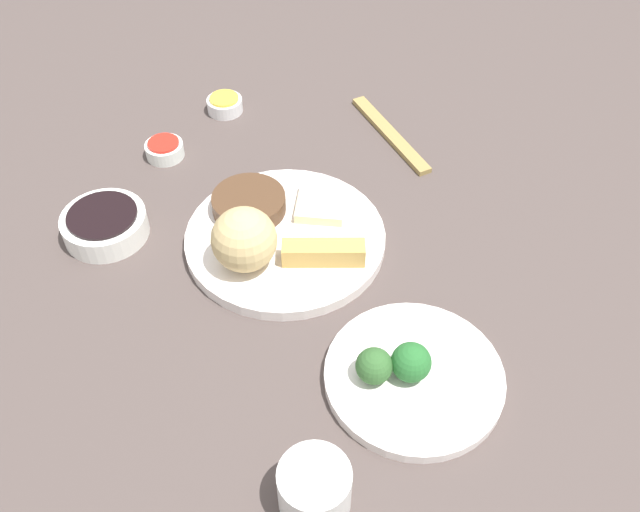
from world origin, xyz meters
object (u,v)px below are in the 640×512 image
at_px(soy_sauce_bowl, 105,225).
at_px(sauce_ramekin_hot_mustard, 225,105).
at_px(main_plate, 285,238).
at_px(teacup, 315,488).
at_px(broccoli_plate, 414,377).
at_px(chopsticks_pair, 390,134).
at_px(sauce_ramekin_sweet_and_sour, 165,150).

bearing_deg(soy_sauce_bowl, sauce_ramekin_hot_mustard, -93.12).
height_order(main_plate, teacup, teacup).
height_order(broccoli_plate, chopsticks_pair, broccoli_plate).
height_order(soy_sauce_bowl, teacup, teacup).
relative_size(sauce_ramekin_sweet_and_sour, chopsticks_pair, 0.27).
relative_size(broccoli_plate, sauce_ramekin_hot_mustard, 3.52).
bearing_deg(main_plate, sauce_ramekin_sweet_and_sour, -22.45).
distance_m(soy_sauce_bowl, teacup, 0.45).
bearing_deg(sauce_ramekin_hot_mustard, chopsticks_pair, -172.45).
height_order(broccoli_plate, teacup, teacup).
distance_m(main_plate, broccoli_plate, 0.25).
distance_m(main_plate, sauce_ramekin_sweet_and_sour, 0.26).
bearing_deg(sauce_ramekin_sweet_and_sour, teacup, 134.95).
distance_m(main_plate, sauce_ramekin_hot_mustard, 0.31).
bearing_deg(chopsticks_pair, soy_sauce_bowl, 50.54).
height_order(soy_sauce_bowl, sauce_ramekin_sweet_and_sour, soy_sauce_bowl).
xyz_separation_m(soy_sauce_bowl, chopsticks_pair, (-0.28, -0.34, -0.01)).
relative_size(broccoli_plate, sauce_ramekin_sweet_and_sour, 3.52).
xyz_separation_m(sauce_ramekin_hot_mustard, sauce_ramekin_sweet_and_sour, (0.03, 0.13, 0.00)).
distance_m(main_plate, soy_sauce_bowl, 0.23).
relative_size(soy_sauce_bowl, chopsticks_pair, 0.54).
height_order(sauce_ramekin_sweet_and_sour, chopsticks_pair, sauce_ramekin_sweet_and_sour).
relative_size(sauce_ramekin_hot_mustard, sauce_ramekin_sweet_and_sour, 1.00).
xyz_separation_m(broccoli_plate, soy_sauce_bowl, (0.44, -0.07, 0.01)).
xyz_separation_m(sauce_ramekin_hot_mustard, teacup, (-0.37, 0.54, 0.02)).
relative_size(main_plate, soy_sauce_bowl, 2.35).
relative_size(sauce_ramekin_hot_mustard, teacup, 0.80).
distance_m(broccoli_plate, sauce_ramekin_hot_mustard, 0.56).
bearing_deg(main_plate, teacup, 118.47).
distance_m(main_plate, teacup, 0.35).
relative_size(broccoli_plate, chopsticks_pair, 0.96).
xyz_separation_m(main_plate, broccoli_plate, (-0.21, 0.14, -0.00)).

